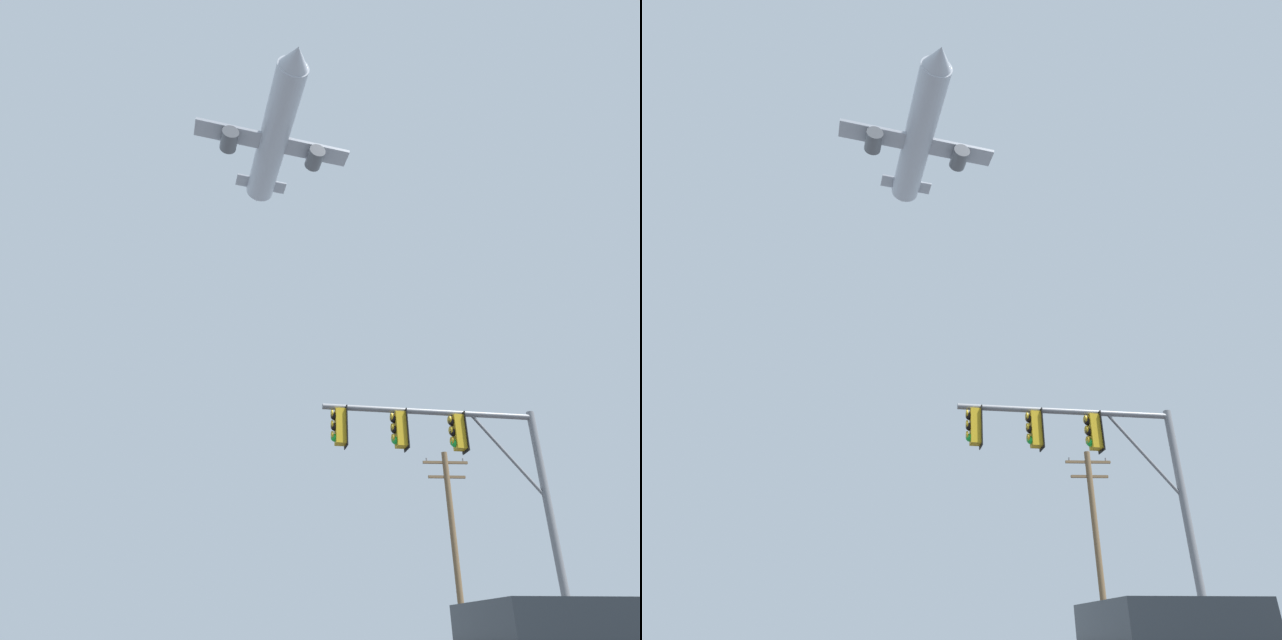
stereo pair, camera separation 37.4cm
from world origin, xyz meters
The scene contains 3 objects.
signal_pole_near centered at (3.89, 8.63, 5.00)m, with size 5.77×0.85×6.49m.
utility_pole centered at (7.12, 21.53, 4.81)m, with size 2.20×0.28×9.03m.
airplane centered at (-3.28, 38.37, 49.05)m, with size 17.22×22.29×6.10m.
Camera 2 is at (0.10, -5.19, 1.27)m, focal length 31.16 mm.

